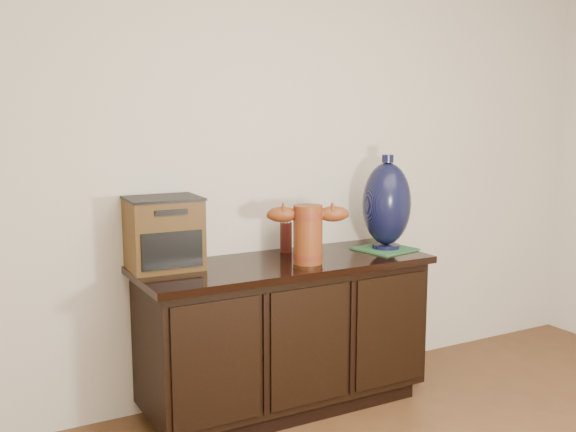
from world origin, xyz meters
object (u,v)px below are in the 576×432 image
terracotta_vessel (308,231)px  sideboard (284,333)px  tv_radio (164,233)px  spray_can (286,235)px  lamp_base (387,204)px

terracotta_vessel → sideboard: bearing=152.5°
tv_radio → spray_can: bearing=7.3°
sideboard → spray_can: bearing=59.1°
terracotta_vessel → lamp_base: bearing=32.9°
terracotta_vessel → tv_radio: bearing=-175.3°
tv_radio → lamp_base: 1.18m
spray_can → tv_radio: bearing=-175.3°
sideboard → tv_radio: tv_radio is taller
lamp_base → spray_can: (-0.49, 0.20, -0.15)m
tv_radio → lamp_base: lamp_base is taller
sideboard → spray_can: 0.51m
sideboard → lamp_base: 0.86m
sideboard → lamp_base: bearing=-1.5°
terracotta_vessel → tv_radio: tv_radio is taller
terracotta_vessel → spray_can: terracotta_vessel is taller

